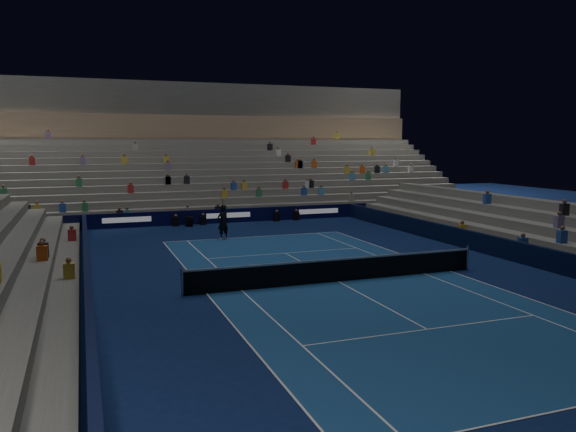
# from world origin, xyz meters

# --- Properties ---
(ground) EXTENTS (90.00, 90.00, 0.00)m
(ground) POSITION_xyz_m (0.00, 0.00, 0.00)
(ground) COLOR #0B1A47
(ground) RESTS_ON ground
(court_surface) EXTENTS (10.97, 23.77, 0.01)m
(court_surface) POSITION_xyz_m (0.00, 0.00, 0.01)
(court_surface) COLOR navy
(court_surface) RESTS_ON ground
(sponsor_barrier_far) EXTENTS (44.00, 0.25, 1.00)m
(sponsor_barrier_far) POSITION_xyz_m (0.00, 18.50, 0.50)
(sponsor_barrier_far) COLOR black
(sponsor_barrier_far) RESTS_ON ground
(sponsor_barrier_east) EXTENTS (0.25, 37.00, 1.00)m
(sponsor_barrier_east) POSITION_xyz_m (9.70, 0.00, 0.50)
(sponsor_barrier_east) COLOR black
(sponsor_barrier_east) RESTS_ON ground
(sponsor_barrier_west) EXTENTS (0.25, 37.00, 1.00)m
(sponsor_barrier_west) POSITION_xyz_m (-9.70, 0.00, 0.50)
(sponsor_barrier_west) COLOR #080F32
(sponsor_barrier_west) RESTS_ON ground
(grandstand_main) EXTENTS (44.00, 15.20, 11.20)m
(grandstand_main) POSITION_xyz_m (0.00, 27.90, 3.38)
(grandstand_main) COLOR slate
(grandstand_main) RESTS_ON ground
(tennis_net) EXTENTS (12.90, 0.10, 1.10)m
(tennis_net) POSITION_xyz_m (0.00, 0.00, 0.50)
(tennis_net) COLOR #B2B2B7
(tennis_net) RESTS_ON ground
(tennis_player) EXTENTS (0.89, 0.77, 2.07)m
(tennis_player) POSITION_xyz_m (-2.03, 11.62, 1.03)
(tennis_player) COLOR black
(tennis_player) RESTS_ON ground
(broadcast_camera) EXTENTS (0.61, 1.02, 0.66)m
(broadcast_camera) POSITION_xyz_m (-2.93, 17.70, 0.34)
(broadcast_camera) COLOR black
(broadcast_camera) RESTS_ON ground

